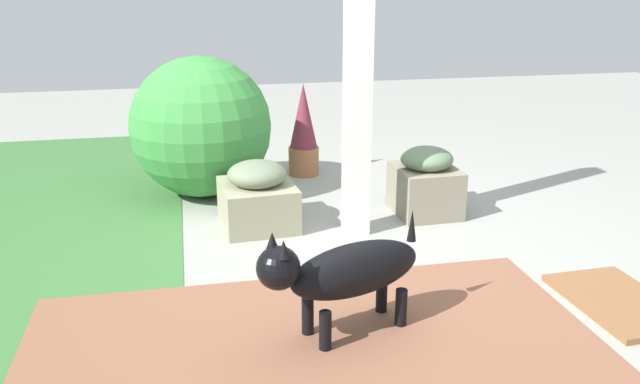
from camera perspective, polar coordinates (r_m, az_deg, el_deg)
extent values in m
plane|color=#969790|center=(3.65, 4.32, -5.79)|extent=(12.00, 12.00, 0.00)
cube|color=brown|center=(2.64, 0.51, -15.85)|extent=(1.80, 2.40, 0.02)
cube|color=white|center=(3.76, 3.29, 11.30)|extent=(0.14, 0.14, 2.06)
cube|color=gray|center=(4.32, 9.00, 0.13)|extent=(0.44, 0.39, 0.31)
ellipsoid|color=#5F7B58|center=(4.26, 9.14, 2.84)|extent=(0.34, 0.34, 0.15)
cube|color=gray|center=(4.08, -5.36, -1.12)|extent=(0.51, 0.47, 0.27)
ellipsoid|color=slate|center=(4.02, -5.44, 1.54)|extent=(0.36, 0.36, 0.16)
sphere|color=#3A8A3D|center=(4.63, -10.18, 5.51)|extent=(0.96, 0.96, 0.96)
cylinder|color=#AB6746|center=(5.11, -1.41, 2.70)|extent=(0.23, 0.23, 0.22)
cone|color=maroon|center=(5.03, -1.44, 6.57)|extent=(0.21, 0.21, 0.49)
ellipsoid|color=black|center=(2.82, 3.08, -6.64)|extent=(0.40, 0.66, 0.23)
sphere|color=black|center=(2.61, -3.60, -6.52)|extent=(0.18, 0.18, 0.18)
cone|color=black|center=(2.53, -3.14, -4.92)|extent=(0.05, 0.05, 0.07)
cone|color=black|center=(2.61, -4.13, -4.18)|extent=(0.05, 0.05, 0.07)
cylinder|color=black|center=(2.77, 0.45, -11.96)|extent=(0.05, 0.05, 0.19)
cylinder|color=black|center=(2.88, -1.06, -10.70)|extent=(0.05, 0.05, 0.19)
cylinder|color=black|center=(2.96, 6.97, -9.95)|extent=(0.05, 0.05, 0.19)
cylinder|color=black|center=(3.06, 5.31, -8.87)|extent=(0.05, 0.05, 0.19)
cone|color=black|center=(2.92, 7.97, -2.83)|extent=(0.04, 0.04, 0.15)
cube|color=brown|center=(3.47, 24.31, -8.59)|extent=(0.67, 0.45, 0.03)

